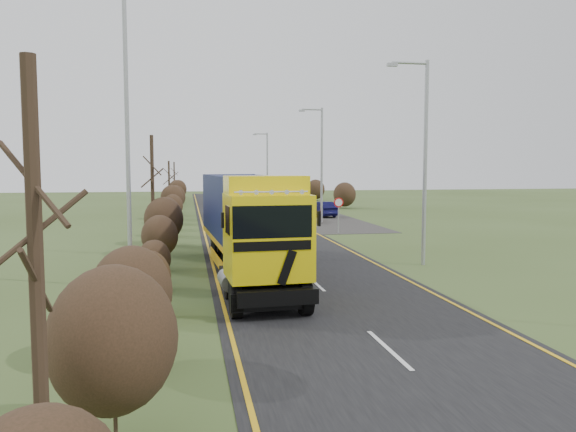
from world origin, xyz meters
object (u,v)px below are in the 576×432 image
(lorry, at_px, (247,217))
(speed_sign, at_px, (339,208))
(car_blue_sedan, at_px, (322,209))
(streetlight_near, at_px, (423,153))
(car_red_hatchback, at_px, (308,214))

(lorry, distance_m, speed_sign, 15.44)
(car_blue_sedan, relative_size, speed_sign, 1.70)
(car_blue_sedan, xyz_separation_m, streetlight_near, (-1.49, -25.14, 4.40))
(car_red_hatchback, distance_m, streetlight_near, 21.00)
(car_red_hatchback, height_order, car_blue_sedan, car_blue_sedan)
(car_red_hatchback, bearing_deg, lorry, 84.13)
(car_blue_sedan, xyz_separation_m, speed_sign, (-1.93, -12.51, 1.02))
(car_red_hatchback, distance_m, speed_sign, 7.95)
(lorry, relative_size, car_blue_sedan, 3.70)
(car_red_hatchback, bearing_deg, streetlight_near, 105.23)
(car_blue_sedan, bearing_deg, speed_sign, 71.72)
(car_red_hatchback, height_order, streetlight_near, streetlight_near)
(car_red_hatchback, bearing_deg, car_blue_sedan, -104.32)
(streetlight_near, height_order, speed_sign, streetlight_near)
(lorry, height_order, speed_sign, lorry)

